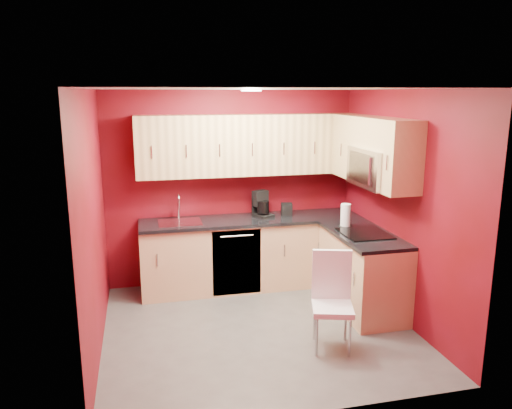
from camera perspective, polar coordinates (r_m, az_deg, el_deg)
name	(u,v)px	position (r m, az deg, el deg)	size (l,w,h in m)	color
floor	(258,328)	(5.50, 0.23, -13.97)	(3.20, 3.20, 0.00)	#53514D
ceiling	(258,89)	(4.91, 0.25, 13.08)	(3.20, 3.20, 0.00)	white
wall_back	(231,188)	(6.49, -2.84, 1.89)	(3.20, 3.20, 0.00)	maroon
wall_front	(306,263)	(3.68, 5.73, -6.72)	(3.20, 3.20, 0.00)	maroon
wall_left	(93,224)	(4.95, -18.10, -2.18)	(3.00, 3.00, 0.00)	maroon
wall_right	(401,207)	(5.64, 16.25, -0.27)	(3.00, 3.00, 0.00)	maroon
base_cabinets_back	(251,254)	(6.45, -0.52, -5.65)	(2.80, 0.60, 0.87)	tan
base_cabinets_right	(362,272)	(5.95, 12.04, -7.57)	(0.60, 1.30, 0.87)	tan
countertop_back	(252,220)	(6.31, -0.50, -1.76)	(2.80, 0.63, 0.04)	black
countertop_right	(363,235)	(5.79, 12.17, -3.40)	(0.63, 1.27, 0.04)	black
upper_cabinets_back	(249,145)	(6.28, -0.80, 6.84)	(2.80, 0.35, 0.75)	#D4B778
upper_cabinets_right	(371,145)	(5.84, 13.02, 6.69)	(0.35, 1.55, 0.75)	#D4B778
microwave	(377,168)	(5.64, 13.69, 4.12)	(0.42, 0.76, 0.42)	silver
cooktop	(364,234)	(5.75, 12.29, -3.26)	(0.50, 0.55, 0.01)	black
sink	(180,219)	(6.19, -8.70, -1.69)	(0.52, 0.42, 0.35)	silver
dishwasher_front	(237,263)	(6.14, -2.22, -6.64)	(0.60, 0.02, 0.82)	black
downlight	(251,90)	(5.20, -0.54, 12.90)	(0.20, 0.20, 0.01)	white
coffee_maker	(263,204)	(6.36, 0.85, 0.05)	(0.20, 0.26, 0.33)	black
napkin_holder	(287,209)	(6.48, 3.53, -0.54)	(0.14, 0.14, 0.15)	black
paper_towel	(346,215)	(5.98, 10.21, -1.23)	(0.16, 0.16, 0.27)	silver
dining_chair	(332,303)	(4.97, 8.74, -11.03)	(0.39, 0.40, 0.96)	white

